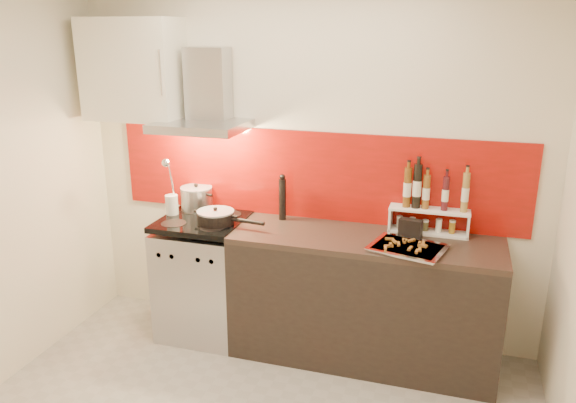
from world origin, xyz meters
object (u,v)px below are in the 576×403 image
(saute_pan, at_px, (217,217))
(pepper_mill, at_px, (282,198))
(range_stove, at_px, (205,278))
(counter, at_px, (363,298))
(stock_pot, at_px, (197,198))
(baking_tray, at_px, (408,247))

(saute_pan, bearing_deg, pepper_mill, 31.56)
(range_stove, xyz_separation_m, counter, (1.20, 0.00, 0.01))
(counter, xyz_separation_m, stock_pot, (-1.33, 0.19, 0.55))
(counter, height_order, stock_pot, stock_pot)
(range_stove, bearing_deg, baking_tray, -5.24)
(range_stove, bearing_deg, stock_pot, 123.97)
(counter, relative_size, baking_tray, 3.44)
(pepper_mill, height_order, baking_tray, pepper_mill)
(range_stove, relative_size, stock_pot, 3.76)
(counter, height_order, saute_pan, saute_pan)
(counter, distance_m, pepper_mill, 0.91)
(range_stove, height_order, counter, range_stove)
(stock_pot, relative_size, saute_pan, 0.47)
(stock_pot, xyz_separation_m, saute_pan, (0.27, -0.25, -0.04))
(counter, xyz_separation_m, baking_tray, (0.29, -0.14, 0.47))
(pepper_mill, relative_size, baking_tray, 0.65)
(counter, bearing_deg, stock_pot, 171.93)
(counter, relative_size, pepper_mill, 5.29)
(counter, distance_m, stock_pot, 1.45)
(counter, bearing_deg, saute_pan, -176.58)
(stock_pot, bearing_deg, pepper_mill, -0.02)
(stock_pot, distance_m, baking_tray, 1.65)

